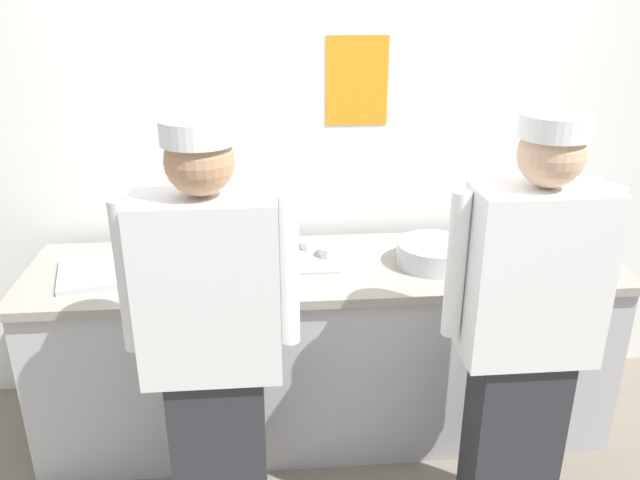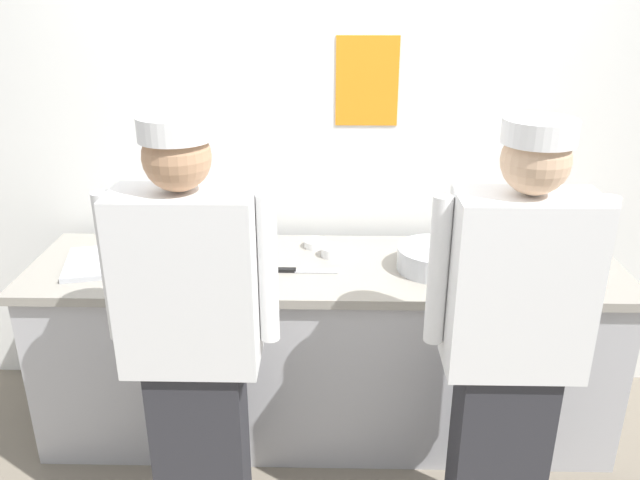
{
  "view_description": "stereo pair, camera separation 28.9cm",
  "coord_description": "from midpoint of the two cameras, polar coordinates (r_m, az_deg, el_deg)",
  "views": [
    {
      "loc": [
        -0.26,
        -2.28,
        2.1
      ],
      "look_at": [
        -0.03,
        0.39,
        1.0
      ],
      "focal_mm": 36.03,
      "sensor_mm": 36.0,
      "label": 1
    },
    {
      "loc": [
        0.03,
        -2.29,
        2.1
      ],
      "look_at": [
        -0.03,
        0.39,
        1.0
      ],
      "focal_mm": 36.03,
      "sensor_mm": 36.0,
      "label": 2
    }
  ],
  "objects": [
    {
      "name": "squeeze_bottle_primary",
      "position": [
        2.95,
        18.48,
        -1.36
      ],
      "size": [
        0.06,
        0.06,
        0.18
      ],
      "color": "red",
      "rests_on": "prep_counter"
    },
    {
      "name": "mixing_bowl_steel",
      "position": [
        2.93,
        7.34,
        -1.25
      ],
      "size": [
        0.34,
        0.34,
        0.1
      ],
      "primitive_type": "cylinder",
      "color": "#B7BABF",
      "rests_on": "prep_counter"
    },
    {
      "name": "chef_center",
      "position": [
        2.42,
        14.63,
        -7.91
      ],
      "size": [
        0.61,
        0.24,
        1.7
      ],
      "color": "#2D2D33",
      "rests_on": "ground"
    },
    {
      "name": "ramekin_orange_sauce",
      "position": [
        3.26,
        17.54,
        -0.17
      ],
      "size": [
        0.1,
        0.1,
        0.05
      ],
      "color": "white",
      "rests_on": "prep_counter"
    },
    {
      "name": "chefs_knife",
      "position": [
        2.85,
        -4.38,
        -2.87
      ],
      "size": [
        0.28,
        0.03,
        0.02
      ],
      "color": "#B7BABF",
      "rests_on": "prep_counter"
    },
    {
      "name": "ramekin_yellow_sauce",
      "position": [
        3.05,
        -10.47,
        -1.12
      ],
      "size": [
        0.08,
        0.08,
        0.04
      ],
      "color": "white",
      "rests_on": "prep_counter"
    },
    {
      "name": "prep_counter",
      "position": [
        3.13,
        -2.18,
        -9.57
      ],
      "size": [
        2.69,
        0.71,
        0.88
      ],
      "color": "#B2B2B7",
      "rests_on": "ground"
    },
    {
      "name": "wall_back",
      "position": [
        3.23,
        -2.86,
        9.31
      ],
      "size": [
        4.23,
        0.11,
        2.75
      ],
      "color": "white",
      "rests_on": "ground"
    },
    {
      "name": "sheet_tray",
      "position": [
        3.03,
        -19.95,
        -2.5
      ],
      "size": [
        0.59,
        0.46,
        0.02
      ],
      "primitive_type": "cube",
      "rotation": [
        0.0,
        0.0,
        0.23
      ],
      "color": "#B7BABF",
      "rests_on": "prep_counter"
    },
    {
      "name": "ramekin_red_sauce",
      "position": [
        3.1,
        -3.47,
        -0.37
      ],
      "size": [
        0.11,
        0.11,
        0.04
      ],
      "color": "white",
      "rests_on": "prep_counter"
    },
    {
      "name": "chef_near_left",
      "position": [
        2.31,
        -13.1,
        -9.18
      ],
      "size": [
        0.61,
        0.24,
        1.7
      ],
      "color": "#2D2D33",
      "rests_on": "ground"
    },
    {
      "name": "plate_stack_front",
      "position": [
        2.87,
        -12.6,
        -2.4
      ],
      "size": [
        0.23,
        0.23,
        0.08
      ],
      "color": "white",
      "rests_on": "prep_counter"
    },
    {
      "name": "ramekin_green_sauce",
      "position": [
        3.01,
        -1.83,
        -1.01
      ],
      "size": [
        0.11,
        0.11,
        0.04
      ],
      "color": "white",
      "rests_on": "prep_counter"
    },
    {
      "name": "ground_plane",
      "position": [
        3.1,
        -1.67,
        -20.23
      ],
      "size": [
        9.0,
        9.0,
        0.0
      ],
      "primitive_type": "plane",
      "color": "slate"
    }
  ]
}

